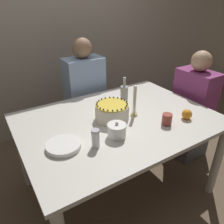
{
  "coord_description": "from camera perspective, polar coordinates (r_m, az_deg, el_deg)",
  "views": [
    {
      "loc": [
        -0.85,
        -1.25,
        1.61
      ],
      "look_at": [
        -0.05,
        0.02,
        0.82
      ],
      "focal_mm": 35.0,
      "sensor_mm": 36.0,
      "label": 1
    }
  ],
  "objects": [
    {
      "name": "ground_plane",
      "position": [
        2.21,
        1.41,
        -18.94
      ],
      "size": [
        12.0,
        12.0,
        0.0
      ],
      "primitive_type": "plane",
      "color": "brown"
    },
    {
      "name": "wall_behind",
      "position": [
        2.8,
        -15.36,
        20.66
      ],
      "size": [
        8.0,
        0.05,
        2.6
      ],
      "color": "#ADA393",
      "rests_on": "ground_plane"
    },
    {
      "name": "dining_table",
      "position": [
        1.79,
        1.66,
        -4.38
      ],
      "size": [
        1.52,
        1.11,
        0.76
      ],
      "color": "beige",
      "rests_on": "ground_plane"
    },
    {
      "name": "cake",
      "position": [
        1.7,
        -0.0,
        0.12
      ],
      "size": [
        0.26,
        0.26,
        0.14
      ],
      "color": "#EFE5CC",
      "rests_on": "dining_table"
    },
    {
      "name": "sugar_bowl",
      "position": [
        1.49,
        1.26,
        -4.85
      ],
      "size": [
        0.13,
        0.13,
        0.12
      ],
      "color": "white",
      "rests_on": "dining_table"
    },
    {
      "name": "sugar_shaker",
      "position": [
        1.39,
        -4.34,
        -6.85
      ],
      "size": [
        0.05,
        0.05,
        0.13
      ],
      "color": "white",
      "rests_on": "dining_table"
    },
    {
      "name": "plate_stack",
      "position": [
        1.44,
        -12.55,
        -8.55
      ],
      "size": [
        0.22,
        0.22,
        0.03
      ],
      "color": "white",
      "rests_on": "dining_table"
    },
    {
      "name": "candle",
      "position": [
        1.74,
        5.88,
        2.12
      ],
      "size": [
        0.05,
        0.05,
        0.26
      ],
      "color": "tan",
      "rests_on": "dining_table"
    },
    {
      "name": "bottle",
      "position": [
        1.85,
        3.19,
        3.96
      ],
      "size": [
        0.06,
        0.06,
        0.28
      ],
      "color": "#B2B7BC",
      "rests_on": "dining_table"
    },
    {
      "name": "cup",
      "position": [
        1.68,
        14.16,
        -1.87
      ],
      "size": [
        0.07,
        0.07,
        0.09
      ],
      "color": "#993D33",
      "rests_on": "dining_table"
    },
    {
      "name": "orange_fruit_0",
      "position": [
        1.81,
        18.97,
        -0.56
      ],
      "size": [
        0.08,
        0.08,
        0.08
      ],
      "color": "orange",
      "rests_on": "dining_table"
    },
    {
      "name": "person_man_blue_shirt",
      "position": [
        2.44,
        -6.92,
        2.03
      ],
      "size": [
        0.4,
        0.34,
        1.27
      ],
      "rotation": [
        0.0,
        0.0,
        3.14
      ],
      "color": "#473D33",
      "rests_on": "ground_plane"
    },
    {
      "name": "person_woman_floral",
      "position": [
        2.48,
        20.0,
        -0.41
      ],
      "size": [
        0.34,
        0.4,
        1.17
      ],
      "rotation": [
        0.0,
        0.0,
        1.57
      ],
      "color": "#595960",
      "rests_on": "ground_plane"
    }
  ]
}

